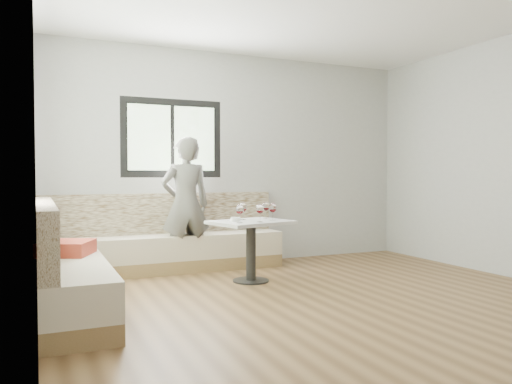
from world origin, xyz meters
TOP-DOWN VIEW (x-y plane):
  - room at (-0.08, 0.08)m, footprint 5.01×5.01m
  - banquette at (-1.59, 1.63)m, footprint 2.93×2.80m
  - table at (-0.33, 1.28)m, footprint 0.95×0.82m
  - person at (-0.84, 2.10)m, footprint 0.60×0.40m
  - olive_ramekin at (-0.51, 1.30)m, footprint 0.11×0.11m
  - wine_glass_a at (-0.54, 1.08)m, footprint 0.09×0.09m
  - wine_glass_b at (-0.31, 1.09)m, footprint 0.09×0.09m
  - wine_glass_c at (-0.10, 1.20)m, footprint 0.09×0.09m
  - wine_glass_d at (-0.37, 1.41)m, footprint 0.09×0.09m
  - wine_glass_e at (-0.07, 1.46)m, footprint 0.09×0.09m

SIDE VIEW (x-z plane):
  - banquette at x=-1.59m, z-range -0.14..0.81m
  - table at x=-0.33m, z-range 0.17..0.84m
  - olive_ramekin at x=-0.51m, z-range 0.68..0.72m
  - wine_glass_a at x=-0.54m, z-range 0.72..0.91m
  - wine_glass_b at x=-0.31m, z-range 0.72..0.91m
  - wine_glass_c at x=-0.10m, z-range 0.72..0.91m
  - wine_glass_d at x=-0.37m, z-range 0.72..0.91m
  - wine_glass_e at x=-0.07m, z-range 0.72..0.91m
  - person at x=-0.84m, z-range 0.00..1.64m
  - room at x=-0.08m, z-range 0.01..2.82m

